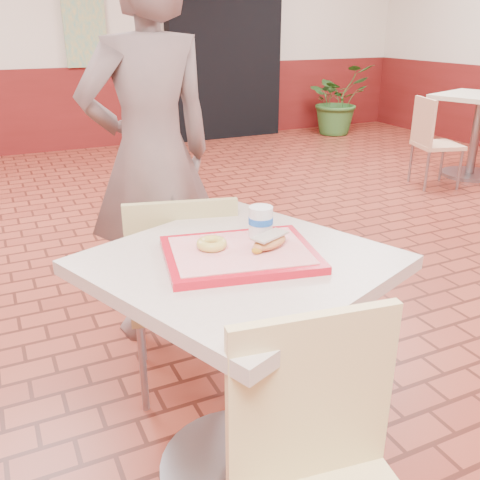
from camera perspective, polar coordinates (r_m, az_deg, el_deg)
name	(u,v)px	position (r m, az deg, el deg)	size (l,w,h in m)	color
room_shell	(411,25)	(2.79, 17.80, 20.97)	(8.01, 10.01, 3.01)	maroon
wainscot_band	(389,226)	(2.97, 15.57, 1.42)	(8.00, 10.00, 1.00)	#5A1311
corridor_doorway	(225,55)	(7.61, -1.66, 19.10)	(1.60, 0.22, 2.20)	black
promo_poster	(84,14)	(7.13, -16.35, 22.10)	(0.50, 0.03, 1.20)	gray
main_table	(240,336)	(1.76, 0.00, -10.19)	(0.80, 0.80, 0.85)	#BAA796
chair_main_back	(182,286)	(2.21, -6.22, -4.95)	(0.51, 0.51, 0.91)	tan
customer	(151,157)	(2.59, -9.43, 8.70)	(0.67, 0.44, 1.84)	#6D5854
serving_tray	(240,254)	(1.62, 0.00, -1.51)	(0.45, 0.35, 0.03)	#B20D1C
ring_donut	(212,244)	(1.63, -3.03, -0.40)	(0.09, 0.09, 0.03)	gold
long_john_donut	(269,242)	(1.63, 3.11, -0.21)	(0.15, 0.11, 0.04)	#B16934
paper_cup	(261,221)	(1.71, 2.23, 2.01)	(0.08, 0.08, 0.10)	silver
second_table	(478,122)	(6.11, 24.03, 11.42)	(0.79, 0.79, 0.84)	beige
chair_second_left	(432,138)	(5.56, 19.76, 10.21)	(0.49, 0.49, 0.86)	#E1AF87
potted_plant	(337,99)	(8.02, 10.33, 14.53)	(0.88, 0.76, 0.98)	#2F6026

